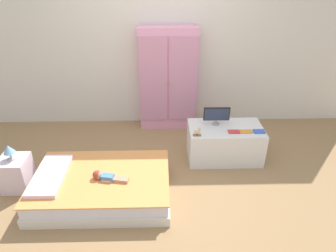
{
  "coord_description": "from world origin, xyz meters",
  "views": [
    {
      "loc": [
        0.03,
        -2.77,
        2.32
      ],
      "look_at": [
        0.1,
        0.35,
        0.57
      ],
      "focal_mm": 31.84,
      "sensor_mm": 36.0,
      "label": 1
    }
  ],
  "objects_px": {
    "rocking_horse_toy": "(198,132)",
    "book_blue": "(259,131)",
    "tv_monitor": "(217,115)",
    "doll": "(104,176)",
    "book_red": "(234,132)",
    "wardrobe": "(168,80)",
    "bed": "(102,186)",
    "table_lamp": "(9,150)",
    "tv_stand": "(224,143)",
    "book_orange": "(246,132)",
    "nightstand": "(16,173)"
  },
  "relations": [
    {
      "from": "doll",
      "to": "rocking_horse_toy",
      "type": "distance_m",
      "value": 1.22
    },
    {
      "from": "doll",
      "to": "wardrobe",
      "type": "bearing_deg",
      "value": 66.31
    },
    {
      "from": "wardrobe",
      "to": "tv_monitor",
      "type": "relative_size",
      "value": 4.56
    },
    {
      "from": "tv_monitor",
      "to": "book_blue",
      "type": "height_order",
      "value": "tv_monitor"
    },
    {
      "from": "doll",
      "to": "nightstand",
      "type": "relative_size",
      "value": 0.99
    },
    {
      "from": "doll",
      "to": "book_orange",
      "type": "relative_size",
      "value": 2.54
    },
    {
      "from": "book_red",
      "to": "book_blue",
      "type": "height_order",
      "value": "same"
    },
    {
      "from": "tv_monitor",
      "to": "rocking_horse_toy",
      "type": "relative_size",
      "value": 2.86
    },
    {
      "from": "tv_monitor",
      "to": "rocking_horse_toy",
      "type": "distance_m",
      "value": 0.4
    },
    {
      "from": "wardrobe",
      "to": "book_red",
      "type": "height_order",
      "value": "wardrobe"
    },
    {
      "from": "wardrobe",
      "to": "book_blue",
      "type": "relative_size",
      "value": 10.81
    },
    {
      "from": "table_lamp",
      "to": "tv_stand",
      "type": "relative_size",
      "value": 0.19
    },
    {
      "from": "bed",
      "to": "nightstand",
      "type": "distance_m",
      "value": 1.01
    },
    {
      "from": "tv_stand",
      "to": "book_orange",
      "type": "height_order",
      "value": "book_orange"
    },
    {
      "from": "wardrobe",
      "to": "bed",
      "type": "bearing_deg",
      "value": -115.73
    },
    {
      "from": "wardrobe",
      "to": "book_blue",
      "type": "distance_m",
      "value": 1.53
    },
    {
      "from": "tv_stand",
      "to": "rocking_horse_toy",
      "type": "bearing_deg",
      "value": -154.05
    },
    {
      "from": "book_orange",
      "to": "table_lamp",
      "type": "bearing_deg",
      "value": -171.12
    },
    {
      "from": "table_lamp",
      "to": "book_orange",
      "type": "distance_m",
      "value": 2.74
    },
    {
      "from": "book_blue",
      "to": "tv_stand",
      "type": "bearing_deg",
      "value": 162.88
    },
    {
      "from": "nightstand",
      "to": "book_orange",
      "type": "distance_m",
      "value": 2.75
    },
    {
      "from": "tv_stand",
      "to": "book_blue",
      "type": "bearing_deg",
      "value": -17.12
    },
    {
      "from": "book_blue",
      "to": "doll",
      "type": "bearing_deg",
      "value": -160.83
    },
    {
      "from": "tv_stand",
      "to": "tv_monitor",
      "type": "distance_m",
      "value": 0.39
    },
    {
      "from": "rocking_horse_toy",
      "to": "book_red",
      "type": "xyz_separation_m",
      "value": [
        0.45,
        0.07,
        -0.05
      ]
    },
    {
      "from": "wardrobe",
      "to": "tv_monitor",
      "type": "height_order",
      "value": "wardrobe"
    },
    {
      "from": "tv_monitor",
      "to": "book_red",
      "type": "distance_m",
      "value": 0.31
    },
    {
      "from": "book_red",
      "to": "book_orange",
      "type": "height_order",
      "value": "same"
    },
    {
      "from": "wardrobe",
      "to": "tv_monitor",
      "type": "bearing_deg",
      "value": -53.25
    },
    {
      "from": "book_red",
      "to": "tv_stand",
      "type": "bearing_deg",
      "value": 120.6
    },
    {
      "from": "book_blue",
      "to": "wardrobe",
      "type": "bearing_deg",
      "value": 137.43
    },
    {
      "from": "book_blue",
      "to": "nightstand",
      "type": "bearing_deg",
      "value": -171.63
    },
    {
      "from": "table_lamp",
      "to": "book_orange",
      "type": "relative_size",
      "value": 1.18
    },
    {
      "from": "rocking_horse_toy",
      "to": "book_blue",
      "type": "bearing_deg",
      "value": 5.02
    },
    {
      "from": "bed",
      "to": "wardrobe",
      "type": "bearing_deg",
      "value": 64.27
    },
    {
      "from": "table_lamp",
      "to": "tv_stand",
      "type": "xyz_separation_m",
      "value": [
        2.48,
        0.54,
        -0.29
      ]
    },
    {
      "from": "table_lamp",
      "to": "rocking_horse_toy",
      "type": "height_order",
      "value": "table_lamp"
    },
    {
      "from": "doll",
      "to": "tv_monitor",
      "type": "relative_size",
      "value": 1.17
    },
    {
      "from": "rocking_horse_toy",
      "to": "book_blue",
      "type": "xyz_separation_m",
      "value": [
        0.77,
        0.07,
        -0.05
      ]
    },
    {
      "from": "doll",
      "to": "wardrobe",
      "type": "distance_m",
      "value": 1.86
    },
    {
      "from": "book_blue",
      "to": "book_orange",
      "type": "bearing_deg",
      "value": 180.0
    },
    {
      "from": "bed",
      "to": "nightstand",
      "type": "height_order",
      "value": "nightstand"
    },
    {
      "from": "book_red",
      "to": "book_blue",
      "type": "distance_m",
      "value": 0.32
    },
    {
      "from": "wardrobe",
      "to": "rocking_horse_toy",
      "type": "relative_size",
      "value": 13.06
    },
    {
      "from": "table_lamp",
      "to": "tv_monitor",
      "type": "xyz_separation_m",
      "value": [
        2.36,
        0.63,
        0.07
      ]
    },
    {
      "from": "table_lamp",
      "to": "tv_stand",
      "type": "bearing_deg",
      "value": 12.31
    },
    {
      "from": "tv_monitor",
      "to": "doll",
      "type": "bearing_deg",
      "value": -147.46
    },
    {
      "from": "bed",
      "to": "book_orange",
      "type": "distance_m",
      "value": 1.83
    },
    {
      "from": "book_red",
      "to": "book_orange",
      "type": "bearing_deg",
      "value": 0.0
    },
    {
      "from": "tv_monitor",
      "to": "book_red",
      "type": "bearing_deg",
      "value": -48.31
    }
  ]
}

